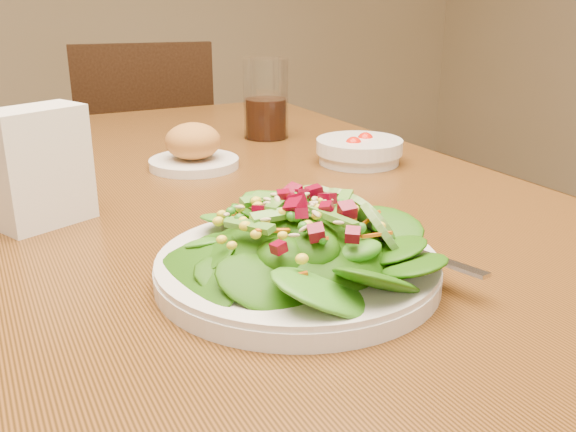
% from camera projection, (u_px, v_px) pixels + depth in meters
% --- Properties ---
extents(dining_table, '(0.90, 1.40, 0.75)m').
position_uv_depth(dining_table, '(210.00, 265.00, 0.91)').
color(dining_table, brown).
rests_on(dining_table, ground_plane).
extents(chair_far, '(0.47, 0.48, 0.88)m').
position_uv_depth(chair_far, '(148.00, 177.00, 2.00)').
color(chair_far, black).
rests_on(chair_far, ground_plane).
extents(salad_plate, '(0.28, 0.28, 0.08)m').
position_uv_depth(salad_plate, '(306.00, 249.00, 0.62)').
color(salad_plate, silver).
rests_on(salad_plate, dining_table).
extents(bread_plate, '(0.14, 0.14, 0.07)m').
position_uv_depth(bread_plate, '(193.00, 149.00, 1.02)').
color(bread_plate, silver).
rests_on(bread_plate, dining_table).
extents(tomato_bowl, '(0.14, 0.14, 0.05)m').
position_uv_depth(tomato_bowl, '(359.00, 150.00, 1.05)').
color(tomato_bowl, silver).
rests_on(tomato_bowl, dining_table).
extents(drinking_glass, '(0.09, 0.09, 0.15)m').
position_uv_depth(drinking_glass, '(266.00, 104.00, 1.21)').
color(drinking_glass, silver).
rests_on(drinking_glass, dining_table).
extents(napkin_holder, '(0.12, 0.10, 0.14)m').
position_uv_depth(napkin_holder, '(40.00, 163.00, 0.76)').
color(napkin_holder, white).
rests_on(napkin_holder, dining_table).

